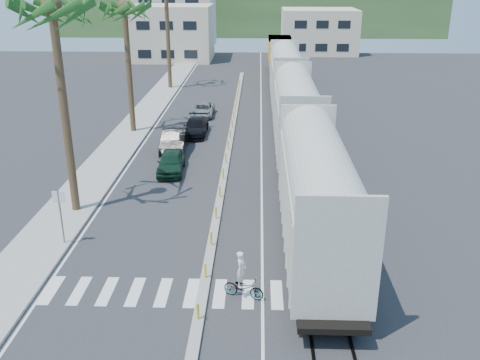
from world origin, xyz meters
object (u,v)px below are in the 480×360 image
at_px(street_sign, 60,209).
at_px(cyclist, 243,283).
at_px(car_lead, 171,162).
at_px(car_second, 174,140).

height_order(street_sign, cyclist, street_sign).
xyz_separation_m(street_sign, cyclist, (8.99, -4.22, -1.31)).
bearing_deg(car_lead, street_sign, -112.19).
xyz_separation_m(car_lead, cyclist, (5.30, -14.74, -0.05)).
bearing_deg(car_second, car_lead, -86.99).
xyz_separation_m(car_lead, car_second, (-0.46, 4.54, 0.12)).
bearing_deg(car_lead, cyclist, -73.08).
xyz_separation_m(car_second, cyclist, (5.76, -19.28, -0.17)).
bearing_deg(street_sign, car_lead, 70.68).
bearing_deg(car_second, street_sign, -104.89).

